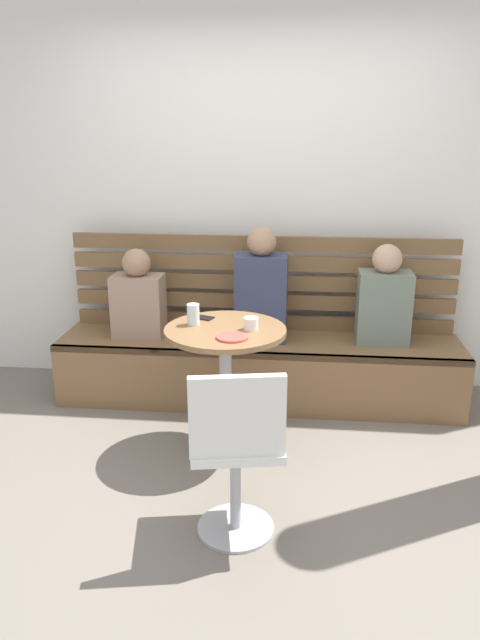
% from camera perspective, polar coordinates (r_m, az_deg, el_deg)
% --- Properties ---
extents(ground, '(8.00, 8.00, 0.00)m').
position_cam_1_polar(ground, '(3.13, 0.03, -17.04)').
color(ground, '#70665B').
extents(back_wall, '(5.20, 0.10, 2.90)m').
position_cam_1_polar(back_wall, '(4.22, 2.37, 13.18)').
color(back_wall, silver).
rests_on(back_wall, ground).
extents(booth_bench, '(2.70, 0.52, 0.44)m').
position_cam_1_polar(booth_bench, '(4.07, 1.75, -4.82)').
color(booth_bench, brown).
rests_on(booth_bench, ground).
extents(booth_backrest, '(2.65, 0.04, 0.66)m').
position_cam_1_polar(booth_backrest, '(4.13, 2.07, 3.61)').
color(booth_backrest, brown).
rests_on(booth_backrest, booth_bench).
extents(cafe_table, '(0.68, 0.68, 0.74)m').
position_cam_1_polar(cafe_table, '(3.36, -1.40, -4.37)').
color(cafe_table, '#ADADB2').
rests_on(cafe_table, ground).
extents(white_chair, '(0.47, 0.47, 0.85)m').
position_cam_1_polar(white_chair, '(2.64, -0.44, -12.20)').
color(white_chair, '#ADADB2').
rests_on(white_chair, ground).
extents(person_adult, '(0.34, 0.22, 0.76)m').
position_cam_1_polar(person_adult, '(3.92, 2.05, 2.87)').
color(person_adult, '#333851').
rests_on(person_adult, booth_bench).
extents(person_child_left, '(0.34, 0.22, 0.60)m').
position_cam_1_polar(person_child_left, '(4.07, -9.75, 2.07)').
color(person_child_left, '#9E7F6B').
rests_on(person_child_left, booth_bench).
extents(person_child_middle, '(0.34, 0.22, 0.66)m').
position_cam_1_polar(person_child_middle, '(3.98, 13.67, 1.88)').
color(person_child_middle, slate).
rests_on(person_child_middle, booth_bench).
extents(cup_glass_tall, '(0.07, 0.07, 0.12)m').
position_cam_1_polar(cup_glass_tall, '(3.34, -4.52, 0.53)').
color(cup_glass_tall, silver).
rests_on(cup_glass_tall, cafe_table).
extents(cup_ceramic_white, '(0.08, 0.08, 0.07)m').
position_cam_1_polar(cup_ceramic_white, '(3.25, 1.06, -0.36)').
color(cup_ceramic_white, white).
rests_on(cup_ceramic_white, cafe_table).
extents(plate_small, '(0.17, 0.17, 0.01)m').
position_cam_1_polar(plate_small, '(3.13, -0.74, -1.66)').
color(plate_small, '#DB4C42').
rests_on(plate_small, cafe_table).
extents(phone_on_table, '(0.16, 0.11, 0.01)m').
position_cam_1_polar(phone_on_table, '(3.47, -3.72, 0.25)').
color(phone_on_table, black).
rests_on(phone_on_table, cafe_table).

